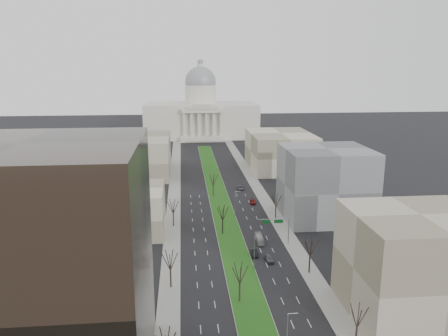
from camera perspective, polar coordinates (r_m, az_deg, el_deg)
ground at (r=174.21m, az=-0.75°, el=-3.68°), size 600.00×600.00×0.00m
median at (r=173.21m, az=-0.73°, el=-3.75°), size 8.00×222.03×0.20m
sidewalk_left at (r=149.96m, az=-6.67°, el=-6.60°), size 5.00×330.00×0.15m
sidewalk_right at (r=153.14m, az=6.61°, el=-6.17°), size 5.00×330.00×0.15m
capitol at (r=317.81m, az=-3.03°, el=7.04°), size 80.00×46.00×55.00m
building_glass_tower at (r=74.80m, az=-23.63°, el=-12.28°), size 34.00×30.00×40.00m
building_beige_left at (r=139.53m, az=-13.22°, el=-5.40°), size 26.00×22.00×14.00m
building_tan_right at (r=99.34m, az=23.64°, el=-11.56°), size 26.00×24.00×22.00m
building_grey_right at (r=151.16m, az=13.10°, el=-1.96°), size 28.00×26.00×24.00m
building_far_left at (r=211.32m, az=-11.18°, el=1.62°), size 30.00×40.00×18.00m
building_far_right at (r=220.61m, az=7.35°, el=2.25°), size 30.00×40.00×18.00m
tree_left_mid at (r=103.84m, az=-7.05°, el=-11.81°), size 5.40×5.40×9.72m
tree_left_far at (r=141.13m, az=-6.67°, el=-4.98°), size 5.28×5.28×9.50m
tree_right_near at (r=86.85m, az=17.08°, el=-17.94°), size 5.16×5.16×9.29m
tree_right_mid at (r=111.73m, az=11.20°, el=-10.01°), size 5.52×5.52×9.94m
tree_right_far at (r=148.26m, az=6.81°, el=-4.20°), size 5.04×5.04×9.07m
tree_median_a at (r=97.30m, az=2.07°, el=-13.52°), size 5.40×5.40×9.72m
tree_median_b at (r=133.98m, az=-0.18°, el=-5.82°), size 5.40×5.40×9.72m
tree_median_c at (r=172.14m, az=-1.42°, el=-1.47°), size 5.40×5.40×9.72m
streetlamp_median_a at (r=82.41m, az=8.27°, el=-20.85°), size 1.90×0.20×9.16m
streetlamp_median_b at (r=112.43m, az=4.01°, el=-10.93°), size 1.90×0.20×9.16m
streetlamp_median_c at (r=149.41m, az=1.49°, el=-4.67°), size 1.90×0.20×9.16m
mast_arm_signs at (r=127.36m, az=7.26°, el=-7.40°), size 9.12×0.24×8.09m
car_grey_near at (r=119.03m, az=5.88°, el=-11.66°), size 2.34×4.87×1.60m
car_black at (r=122.09m, az=3.98°, el=-10.96°), size 1.90×4.86×1.58m
car_red at (r=165.13m, az=3.78°, el=-4.42°), size 2.48×5.02×1.40m
car_grey_far at (r=183.31m, az=2.18°, el=-2.58°), size 2.89×5.48×1.47m
box_van at (r=130.71m, az=4.66°, el=-9.16°), size 2.05×7.63×2.11m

